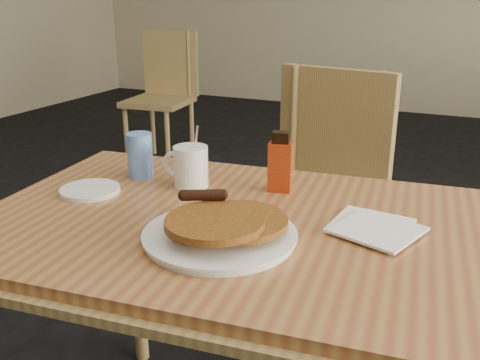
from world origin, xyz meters
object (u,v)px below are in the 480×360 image
(main_table, at_px, (232,236))
(coffee_mug, at_px, (190,166))
(chair_main_far, at_px, (325,183))
(blue_tumbler, at_px, (140,155))
(syrup_bottle, at_px, (280,164))
(pancake_plate, at_px, (221,229))
(chair_wall_extra, at_px, (164,85))

(main_table, distance_m, coffee_mug, 0.26)
(chair_main_far, relative_size, blue_tumbler, 7.99)
(main_table, height_order, syrup_bottle, syrup_bottle)
(chair_main_far, xyz_separation_m, pancake_plate, (0.01, -0.87, 0.19))
(pancake_plate, distance_m, coffee_mug, 0.34)
(syrup_bottle, bearing_deg, chair_wall_extra, 117.57)
(blue_tumbler, bearing_deg, coffee_mug, -4.15)
(coffee_mug, bearing_deg, main_table, -57.12)
(blue_tumbler, bearing_deg, chair_wall_extra, 120.56)
(main_table, xyz_separation_m, chair_wall_extra, (-1.68, 2.41, -0.13))
(chair_wall_extra, relative_size, blue_tumbler, 7.87)
(chair_wall_extra, xyz_separation_m, coffee_mug, (1.49, -2.26, 0.23))
(chair_main_far, height_order, coffee_mug, chair_main_far)
(pancake_plate, bearing_deg, main_table, 103.25)
(main_table, height_order, chair_wall_extra, chair_wall_extra)
(chair_wall_extra, bearing_deg, syrup_bottle, -57.38)
(chair_wall_extra, height_order, syrup_bottle, chair_wall_extra)
(pancake_plate, bearing_deg, chair_main_far, 90.98)
(pancake_plate, distance_m, blue_tumbler, 0.47)
(pancake_plate, relative_size, coffee_mug, 1.88)
(main_table, bearing_deg, chair_main_far, 89.18)
(coffee_mug, relative_size, syrup_bottle, 1.09)
(pancake_plate, bearing_deg, syrup_bottle, 88.07)
(pancake_plate, xyz_separation_m, coffee_mug, (-0.22, 0.26, 0.03))
(main_table, distance_m, chair_wall_extra, 2.95)
(main_table, height_order, pancake_plate, pancake_plate)
(main_table, distance_m, syrup_bottle, 0.25)
(chair_main_far, height_order, chair_wall_extra, chair_main_far)
(chair_main_far, distance_m, chair_wall_extra, 2.37)
(main_table, relative_size, coffee_mug, 7.46)
(syrup_bottle, relative_size, blue_tumbler, 1.27)
(pancake_plate, xyz_separation_m, blue_tumbler, (-0.38, 0.27, 0.04))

